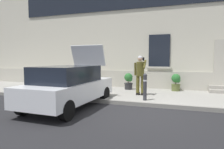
# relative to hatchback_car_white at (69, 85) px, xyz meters

# --- Properties ---
(ground_plane) EXTENTS (80.00, 80.00, 0.00)m
(ground_plane) POSITION_rel_hatchback_car_white_xyz_m (2.56, 0.07, -0.80)
(ground_plane) COLOR #232326
(sidewalk) EXTENTS (24.00, 3.60, 0.15)m
(sidewalk) POSITION_rel_hatchback_car_white_xyz_m (2.56, 2.87, -0.72)
(sidewalk) COLOR #99968E
(sidewalk) RESTS_ON ground
(curb_edge) EXTENTS (24.00, 0.12, 0.15)m
(curb_edge) POSITION_rel_hatchback_car_white_xyz_m (2.56, 1.01, -0.72)
(curb_edge) COLOR gray
(curb_edge) RESTS_ON ground
(building_facade) EXTENTS (24.00, 1.52, 7.50)m
(building_facade) POSITION_rel_hatchback_car_white_xyz_m (2.57, 5.35, 2.93)
(building_facade) COLOR beige
(building_facade) RESTS_ON ground
(hatchback_car_white) EXTENTS (1.87, 4.10, 2.34)m
(hatchback_car_white) POSITION_rel_hatchback_car_white_xyz_m (0.00, 0.00, 0.00)
(hatchback_car_white) COLOR white
(hatchback_car_white) RESTS_ON ground
(bollard_near_person) EXTENTS (0.15, 0.15, 1.04)m
(bollard_near_person) POSITION_rel_hatchback_car_white_xyz_m (2.49, 1.42, -0.09)
(bollard_near_person) COLOR #333338
(bollard_near_person) RESTS_ON sidewalk
(person_on_phone) EXTENTS (0.51, 0.47, 1.75)m
(person_on_phone) POSITION_rel_hatchback_car_white_xyz_m (2.09, 2.45, 0.35)
(person_on_phone) COLOR #514C1E
(person_on_phone) RESTS_ON sidewalk
(planter_terracotta) EXTENTS (0.44, 0.44, 0.86)m
(planter_terracotta) POSITION_rel_hatchback_car_white_xyz_m (-1.18, 4.19, -0.19)
(planter_terracotta) COLOR #B25B38
(planter_terracotta) RESTS_ON sidewalk
(planter_charcoal) EXTENTS (0.44, 0.44, 0.86)m
(planter_charcoal) POSITION_rel_hatchback_car_white_xyz_m (1.20, 3.92, -0.19)
(planter_charcoal) COLOR #2D2D30
(planter_charcoal) RESTS_ON sidewalk
(planter_olive) EXTENTS (0.44, 0.44, 0.86)m
(planter_olive) POSITION_rel_hatchback_car_white_xyz_m (3.58, 4.21, -0.19)
(planter_olive) COLOR #606B38
(planter_olive) RESTS_ON sidewalk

